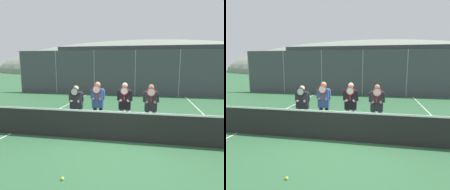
{
  "view_description": "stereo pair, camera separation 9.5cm",
  "coord_description": "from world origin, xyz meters",
  "views": [
    {
      "loc": [
        1.08,
        -6.11,
        2.52
      ],
      "look_at": [
        -0.26,
        1.07,
        1.34
      ],
      "focal_mm": 32.0,
      "sensor_mm": 36.0,
      "label": 1
    },
    {
      "loc": [
        1.18,
        -6.1,
        2.52
      ],
      "look_at": [
        -0.26,
        1.07,
        1.34
      ],
      "focal_mm": 32.0,
      "sensor_mm": 36.0,
      "label": 2
    }
  ],
  "objects": [
    {
      "name": "ground_plane",
      "position": [
        0.0,
        0.0,
        0.0
      ],
      "size": [
        120.0,
        120.0,
        0.0
      ],
      "primitive_type": "plane",
      "color": "#2D5B38"
    },
    {
      "name": "player_leftmost",
      "position": [
        -1.6,
        0.89,
        1.0
      ],
      "size": [
        0.59,
        0.34,
        1.69
      ],
      "color": "black",
      "rests_on": "ground_plane"
    },
    {
      "name": "clubhouse_building",
      "position": [
        1.18,
        16.21,
        2.1
      ],
      "size": [
        18.83,
        5.5,
        4.16
      ],
      "color": "beige",
      "rests_on": "ground_plane"
    },
    {
      "name": "car_left_of_center",
      "position": [
        0.23,
        11.41,
        0.93
      ],
      "size": [
        4.24,
        1.92,
        1.83
      ],
      "color": "maroon",
      "rests_on": "ground_plane"
    },
    {
      "name": "player_center_right",
      "position": [
        0.25,
        0.83,
        1.07
      ],
      "size": [
        0.55,
        0.34,
        1.84
      ],
      "color": "white",
      "rests_on": "ground_plane"
    },
    {
      "name": "tennis_ball_on_court",
      "position": [
        -0.71,
        -2.39,
        0.03
      ],
      "size": [
        0.07,
        0.07,
        0.07
      ],
      "color": "#CCDB33",
      "rests_on": "ground_plane"
    },
    {
      "name": "car_center",
      "position": [
        5.11,
        11.45,
        0.91
      ],
      "size": [
        4.52,
        1.92,
        1.77
      ],
      "color": "navy",
      "rests_on": "ground_plane"
    },
    {
      "name": "court_line_left_sideline",
      "position": [
        -3.79,
        3.0,
        0.0
      ],
      "size": [
        0.05,
        16.0,
        0.01
      ],
      "primitive_type": "cube",
      "color": "white",
      "rests_on": "ground_plane"
    },
    {
      "name": "court_line_right_sideline",
      "position": [
        3.79,
        3.0,
        0.0
      ],
      "size": [
        0.05,
        16.0,
        0.01
      ],
      "primitive_type": "cube",
      "color": "white",
      "rests_on": "ground_plane"
    },
    {
      "name": "fence_back",
      "position": [
        0.0,
        9.48,
        1.76
      ],
      "size": [
        19.8,
        0.06,
        3.52
      ],
      "color": "gray",
      "rests_on": "ground_plane"
    },
    {
      "name": "car_far_left",
      "position": [
        -4.73,
        11.33,
        0.89
      ],
      "size": [
        4.67,
        1.99,
        1.73
      ],
      "color": "#B2B7BC",
      "rests_on": "ground_plane"
    },
    {
      "name": "player_rightmost",
      "position": [
        1.16,
        0.88,
        1.04
      ],
      "size": [
        0.56,
        0.34,
        1.79
      ],
      "color": "#56565B",
      "rests_on": "ground_plane"
    },
    {
      "name": "hill_distant",
      "position": [
        0.0,
        54.39,
        0.0
      ],
      "size": [
        90.85,
        50.47,
        17.67
      ],
      "color": "gray",
      "rests_on": "ground_plane"
    },
    {
      "name": "player_center_left",
      "position": [
        -0.77,
        0.93,
        1.09
      ],
      "size": [
        0.54,
        0.34,
        1.84
      ],
      "color": "#232838",
      "rests_on": "ground_plane"
    },
    {
      "name": "tennis_net",
      "position": [
        0.0,
        0.0,
        0.51
      ],
      "size": [
        10.2,
        0.09,
        1.09
      ],
      "color": "gray",
      "rests_on": "ground_plane"
    }
  ]
}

